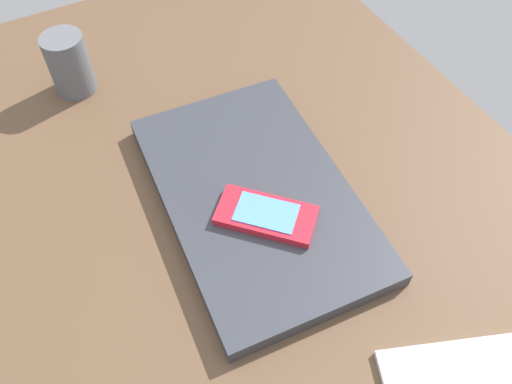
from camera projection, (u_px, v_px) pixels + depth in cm
name	position (u px, v px, depth cm)	size (l,w,h in cm)	color
desk_surface	(260.00, 253.00, 64.46)	(120.00, 80.00, 3.00)	brown
laptop_closed	(256.00, 196.00, 66.38)	(35.93, 22.17, 2.37)	#33353D
cell_phone_on_laptop	(266.00, 215.00, 62.47)	(12.21, 12.27, 1.21)	red
pen_cup	(69.00, 64.00, 76.55)	(6.02, 6.02, 9.24)	#595B60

